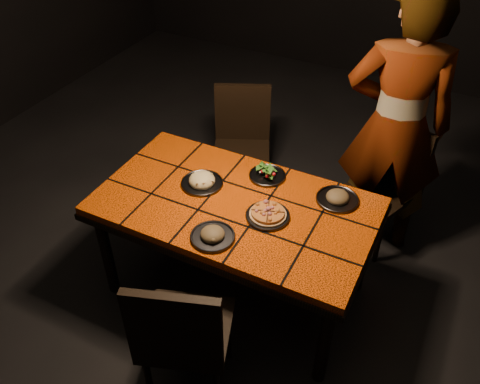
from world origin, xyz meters
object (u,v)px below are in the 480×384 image
at_px(chair_far_right, 390,178).
at_px(diner, 396,126).
at_px(plate_pasta, 202,181).
at_px(dining_table, 235,213).
at_px(chair_far_left, 242,138).
at_px(plate_pizza, 268,215).
at_px(chair_near, 182,334).

distance_m(chair_far_right, diner, 0.42).
bearing_deg(plate_pasta, dining_table, -14.08).
bearing_deg(dining_table, chair_far_right, 53.66).
bearing_deg(dining_table, chair_far_left, 114.23).
distance_m(dining_table, chair_far_right, 1.20).
relative_size(dining_table, plate_pasta, 6.33).
height_order(dining_table, diner, diner).
relative_size(dining_table, chair_far_right, 1.79).
relative_size(chair_far_right, plate_pasta, 3.54).
xyz_separation_m(chair_far_left, diner, (1.09, 0.00, 0.41)).
height_order(plate_pizza, plate_pasta, plate_pasta).
height_order(dining_table, plate_pasta, plate_pasta).
distance_m(chair_far_right, plate_pasta, 1.34).
distance_m(chair_far_left, plate_pizza, 1.17).
height_order(chair_far_right, plate_pasta, chair_far_right).
height_order(chair_far_right, diner, diner).
distance_m(chair_near, plate_pizza, 0.80).
xyz_separation_m(dining_table, chair_far_right, (0.71, 0.96, -0.15)).
relative_size(dining_table, chair_far_left, 1.75).
bearing_deg(diner, chair_near, 58.80).
bearing_deg(chair_near, plate_pizza, -116.67).
bearing_deg(plate_pasta, chair_far_right, 42.92).
distance_m(chair_far_left, plate_pasta, 0.91).
bearing_deg(plate_pasta, chair_near, -66.47).
distance_m(diner, plate_pizza, 1.07).
xyz_separation_m(chair_far_left, plate_pizza, (0.64, -0.95, 0.24)).
bearing_deg(plate_pizza, chair_near, -97.63).
xyz_separation_m(dining_table, diner, (0.67, 0.93, 0.27)).
xyz_separation_m(diner, plate_pasta, (-0.93, -0.86, -0.17)).
xyz_separation_m(chair_far_left, plate_pasta, (0.16, -0.86, 0.24)).
bearing_deg(diner, dining_table, 40.69).
height_order(chair_near, plate_pasta, chair_near).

